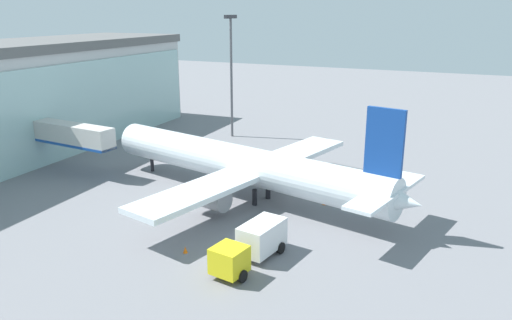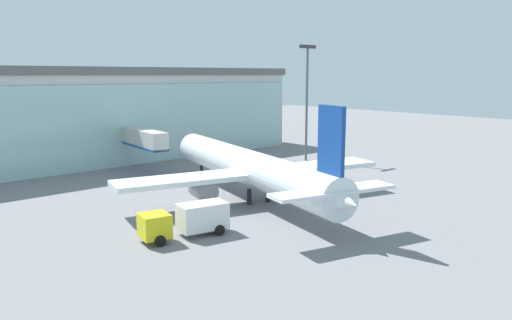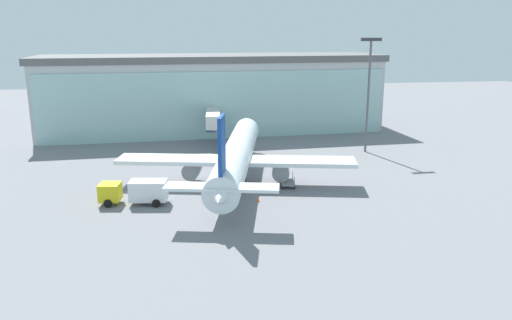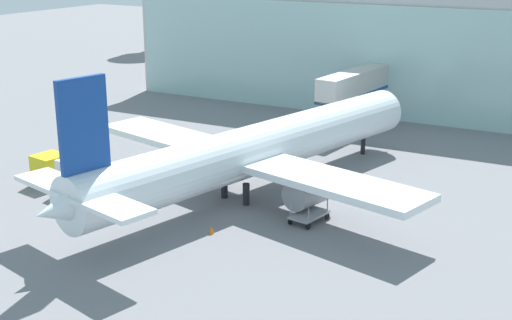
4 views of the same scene
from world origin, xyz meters
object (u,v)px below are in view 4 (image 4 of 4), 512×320
(catering_truck, at_px, (73,173))
(safety_cone_wingtip, at_px, (112,168))
(airplane, at_px, (254,151))
(baggage_cart, at_px, (309,215))
(safety_cone_nose, at_px, (211,230))
(jet_bridge, at_px, (358,84))

(catering_truck, xyz_separation_m, safety_cone_wingtip, (-0.93, 5.33, -1.19))
(airplane, relative_size, baggage_cart, 12.06)
(airplane, relative_size, safety_cone_nose, 65.94)
(baggage_cart, height_order, safety_cone_wingtip, baggage_cart)
(jet_bridge, bearing_deg, baggage_cart, -159.49)
(airplane, height_order, safety_cone_wingtip, airplane)
(baggage_cart, relative_size, safety_cone_nose, 5.47)
(safety_cone_nose, bearing_deg, safety_cone_wingtip, 154.56)
(catering_truck, height_order, baggage_cart, catering_truck)
(baggage_cart, bearing_deg, jet_bridge, -155.86)
(jet_bridge, xyz_separation_m, airplane, (1.08, -22.33, -1.04))
(baggage_cart, xyz_separation_m, safety_cone_nose, (-4.54, -5.01, -0.23))
(baggage_cart, bearing_deg, safety_cone_wingtip, -86.82)
(safety_cone_wingtip, bearing_deg, jet_bridge, 63.26)
(safety_cone_wingtip, bearing_deg, baggage_cart, -5.39)
(jet_bridge, xyz_separation_m, safety_cone_nose, (2.48, -30.17, -4.14))
(safety_cone_nose, relative_size, safety_cone_wingtip, 1.00)
(catering_truck, bearing_deg, safety_cone_wingtip, -71.41)
(jet_bridge, height_order, baggage_cart, jet_bridge)
(jet_bridge, height_order, safety_cone_nose, jet_bridge)
(catering_truck, distance_m, safety_cone_wingtip, 5.54)
(jet_bridge, distance_m, baggage_cart, 26.41)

